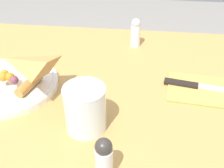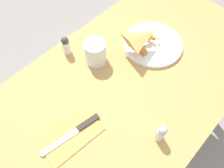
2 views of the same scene
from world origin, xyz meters
name	(u,v)px [view 1 (image 1 of 2)]	position (x,y,z in m)	size (l,w,h in m)	color
dining_table	(79,118)	(0.00, 0.00, 0.64)	(1.17, 0.67, 0.77)	tan
plate_pizza	(8,83)	(-0.16, -0.04, 0.78)	(0.25, 0.25, 0.05)	white
milk_glass	(85,109)	(0.06, -0.16, 0.81)	(0.08, 0.08, 0.10)	white
napkin_folded	(209,90)	(0.33, 0.00, 0.77)	(0.21, 0.15, 0.00)	#E59E4C
butter_knife	(204,87)	(0.32, 0.01, 0.77)	(0.22, 0.06, 0.01)	black
salt_shaker	(136,32)	(0.14, 0.22, 0.81)	(0.03, 0.03, 0.09)	white
pepper_shaker	(104,158)	(0.11, -0.27, 0.81)	(0.03, 0.03, 0.09)	silver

